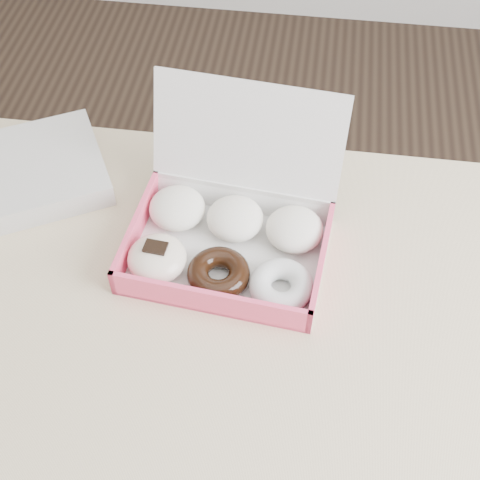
# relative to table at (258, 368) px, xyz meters

# --- Properties ---
(table) EXTENTS (1.20, 0.80, 0.75)m
(table) POSITION_rel_table_xyz_m (0.00, 0.00, 0.00)
(table) COLOR tan
(table) RESTS_ON ground
(donut_box) EXTENTS (0.32, 0.30, 0.21)m
(donut_box) POSITION_rel_table_xyz_m (-0.07, 0.16, 0.11)
(donut_box) COLOR silver
(donut_box) RESTS_ON table
(newspapers) EXTENTS (0.32, 0.30, 0.04)m
(newspapers) POSITION_rel_table_xyz_m (-0.42, 0.25, 0.10)
(newspapers) COLOR silver
(newspapers) RESTS_ON table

